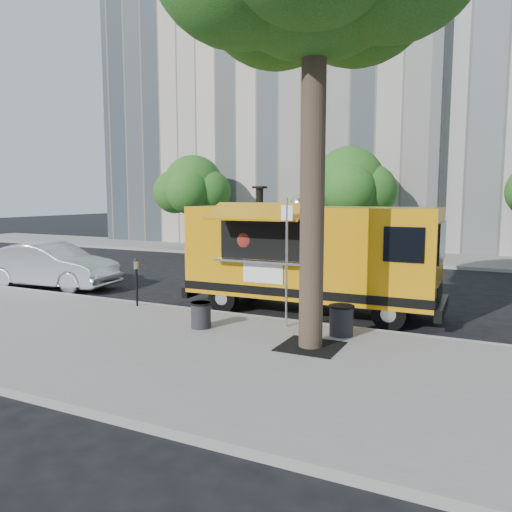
{
  "coord_description": "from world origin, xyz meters",
  "views": [
    {
      "loc": [
        5.91,
        -12.09,
        3.18
      ],
      "look_at": [
        0.01,
        0.0,
        1.56
      ],
      "focal_mm": 35.0,
      "sensor_mm": 36.0,
      "label": 1
    }
  ],
  "objects_px": {
    "far_tree_b": "(349,183)",
    "food_truck": "(309,254)",
    "far_tree_a": "(193,186)",
    "parking_meter": "(136,276)",
    "sedan": "(52,266)",
    "trash_bin_right": "(201,314)",
    "trash_bin_left": "(341,319)",
    "sign_post": "(287,254)"
  },
  "relations": [
    {
      "from": "parking_meter",
      "to": "sedan",
      "type": "distance_m",
      "value": 5.21
    },
    {
      "from": "far_tree_a",
      "to": "food_truck",
      "type": "distance_m",
      "value": 16.46
    },
    {
      "from": "trash_bin_right",
      "to": "far_tree_a",
      "type": "bearing_deg",
      "value": 123.53
    },
    {
      "from": "sedan",
      "to": "food_truck",
      "type": "bearing_deg",
      "value": -94.21
    },
    {
      "from": "sedan",
      "to": "far_tree_b",
      "type": "bearing_deg",
      "value": -35.73
    },
    {
      "from": "food_truck",
      "to": "sign_post",
      "type": "bearing_deg",
      "value": -85.55
    },
    {
      "from": "sign_post",
      "to": "trash_bin_left",
      "type": "relative_size",
      "value": 4.49
    },
    {
      "from": "sign_post",
      "to": "trash_bin_right",
      "type": "height_order",
      "value": "sign_post"
    },
    {
      "from": "far_tree_a",
      "to": "food_truck",
      "type": "xyz_separation_m",
      "value": [
        11.34,
        -11.73,
        -2.16
      ]
    },
    {
      "from": "far_tree_a",
      "to": "sign_post",
      "type": "relative_size",
      "value": 1.79
    },
    {
      "from": "far_tree_a",
      "to": "sign_post",
      "type": "xyz_separation_m",
      "value": [
        11.55,
        -13.85,
        -1.93
      ]
    },
    {
      "from": "far_tree_a",
      "to": "sedan",
      "type": "relative_size",
      "value": 1.13
    },
    {
      "from": "parking_meter",
      "to": "trash_bin_right",
      "type": "distance_m",
      "value": 3.1
    },
    {
      "from": "sedan",
      "to": "trash_bin_right",
      "type": "height_order",
      "value": "sedan"
    },
    {
      "from": "sedan",
      "to": "parking_meter",
      "type": "bearing_deg",
      "value": -113.69
    },
    {
      "from": "far_tree_a",
      "to": "trash_bin_left",
      "type": "relative_size",
      "value": 8.01
    },
    {
      "from": "sign_post",
      "to": "sedan",
      "type": "xyz_separation_m",
      "value": [
        -9.53,
        1.73,
        -1.07
      ]
    },
    {
      "from": "far_tree_a",
      "to": "trash_bin_right",
      "type": "bearing_deg",
      "value": -56.47
    },
    {
      "from": "sedan",
      "to": "trash_bin_left",
      "type": "xyz_separation_m",
      "value": [
        10.9,
        -1.9,
        -0.28
      ]
    },
    {
      "from": "far_tree_a",
      "to": "far_tree_b",
      "type": "xyz_separation_m",
      "value": [
        9.0,
        0.4,
        0.06
      ]
    },
    {
      "from": "parking_meter",
      "to": "trash_bin_right",
      "type": "xyz_separation_m",
      "value": [
        2.82,
        -1.17,
        -0.51
      ]
    },
    {
      "from": "sedan",
      "to": "trash_bin_left",
      "type": "bearing_deg",
      "value": -106.48
    },
    {
      "from": "far_tree_b",
      "to": "sign_post",
      "type": "height_order",
      "value": "far_tree_b"
    },
    {
      "from": "far_tree_a",
      "to": "food_truck",
      "type": "relative_size",
      "value": 0.77
    },
    {
      "from": "sign_post",
      "to": "parking_meter",
      "type": "relative_size",
      "value": 2.25
    },
    {
      "from": "sedan",
      "to": "trash_bin_left",
      "type": "distance_m",
      "value": 11.06
    },
    {
      "from": "far_tree_a",
      "to": "sedan",
      "type": "distance_m",
      "value": 12.65
    },
    {
      "from": "food_truck",
      "to": "far_tree_a",
      "type": "bearing_deg",
      "value": 132.71
    },
    {
      "from": "parking_meter",
      "to": "food_truck",
      "type": "bearing_deg",
      "value": 23.87
    },
    {
      "from": "parking_meter",
      "to": "sedan",
      "type": "xyz_separation_m",
      "value": [
        -4.98,
        1.53,
        -0.2
      ]
    },
    {
      "from": "far_tree_b",
      "to": "food_truck",
      "type": "height_order",
      "value": "far_tree_b"
    },
    {
      "from": "far_tree_b",
      "to": "parking_meter",
      "type": "bearing_deg",
      "value": -98.1
    },
    {
      "from": "sign_post",
      "to": "sedan",
      "type": "bearing_deg",
      "value": 169.71
    },
    {
      "from": "sign_post",
      "to": "trash_bin_right",
      "type": "relative_size",
      "value": 5.03
    },
    {
      "from": "food_truck",
      "to": "trash_bin_left",
      "type": "xyz_separation_m",
      "value": [
        1.58,
        -2.29,
        -1.11
      ]
    },
    {
      "from": "far_tree_b",
      "to": "sedan",
      "type": "xyz_separation_m",
      "value": [
        -6.98,
        -12.52,
        -3.05
      ]
    },
    {
      "from": "far_tree_b",
      "to": "sign_post",
      "type": "xyz_separation_m",
      "value": [
        2.55,
        -14.25,
        -1.98
      ]
    },
    {
      "from": "far_tree_b",
      "to": "sedan",
      "type": "distance_m",
      "value": 14.65
    },
    {
      "from": "trash_bin_left",
      "to": "trash_bin_right",
      "type": "xyz_separation_m",
      "value": [
        -3.1,
        -0.8,
        -0.04
      ]
    },
    {
      "from": "far_tree_a",
      "to": "trash_bin_right",
      "type": "height_order",
      "value": "far_tree_a"
    },
    {
      "from": "far_tree_b",
      "to": "parking_meter",
      "type": "relative_size",
      "value": 4.12
    },
    {
      "from": "far_tree_a",
      "to": "far_tree_b",
      "type": "height_order",
      "value": "far_tree_b"
    }
  ]
}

